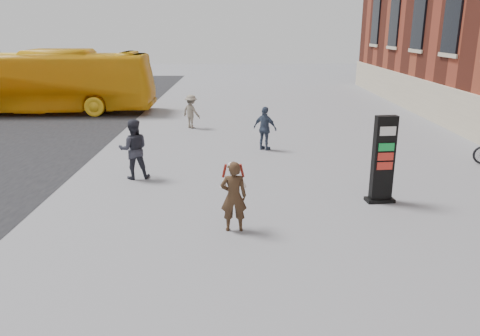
{
  "coord_description": "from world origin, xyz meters",
  "views": [
    {
      "loc": [
        0.09,
        -9.46,
        4.34
      ],
      "look_at": [
        0.11,
        1.15,
        1.15
      ],
      "focal_mm": 35.0,
      "sensor_mm": 36.0,
      "label": 1
    }
  ],
  "objects_px": {
    "woman": "(234,195)",
    "pedestrian_b": "(191,112)",
    "pedestrian_a": "(134,149)",
    "info_pylon": "(383,160)",
    "pedestrian_c": "(265,128)",
    "bus": "(39,82)"
  },
  "relations": [
    {
      "from": "bus",
      "to": "pedestrian_c",
      "type": "height_order",
      "value": "bus"
    },
    {
      "from": "info_pylon",
      "to": "pedestrian_c",
      "type": "bearing_deg",
      "value": 110.04
    },
    {
      "from": "woman",
      "to": "info_pylon",
      "type": "bearing_deg",
      "value": -157.51
    },
    {
      "from": "bus",
      "to": "pedestrian_c",
      "type": "bearing_deg",
      "value": -126.22
    },
    {
      "from": "woman",
      "to": "pedestrian_b",
      "type": "height_order",
      "value": "woman"
    },
    {
      "from": "bus",
      "to": "pedestrian_a",
      "type": "bearing_deg",
      "value": -148.51
    },
    {
      "from": "info_pylon",
      "to": "bus",
      "type": "height_order",
      "value": "bus"
    },
    {
      "from": "pedestrian_a",
      "to": "bus",
      "type": "bearing_deg",
      "value": -69.18
    },
    {
      "from": "info_pylon",
      "to": "pedestrian_c",
      "type": "distance_m",
      "value": 6.03
    },
    {
      "from": "info_pylon",
      "to": "bus",
      "type": "distance_m",
      "value": 19.37
    },
    {
      "from": "woman",
      "to": "bus",
      "type": "bearing_deg",
      "value": -58.19
    },
    {
      "from": "woman",
      "to": "bus",
      "type": "distance_m",
      "value": 18.26
    },
    {
      "from": "woman",
      "to": "pedestrian_c",
      "type": "bearing_deg",
      "value": -101.17
    },
    {
      "from": "info_pylon",
      "to": "woman",
      "type": "distance_m",
      "value": 4.18
    },
    {
      "from": "woman",
      "to": "bus",
      "type": "height_order",
      "value": "bus"
    },
    {
      "from": "info_pylon",
      "to": "pedestrian_c",
      "type": "xyz_separation_m",
      "value": [
        -2.7,
        5.38,
        -0.33
      ]
    },
    {
      "from": "info_pylon",
      "to": "woman",
      "type": "relative_size",
      "value": 1.41
    },
    {
      "from": "bus",
      "to": "pedestrian_a",
      "type": "xyz_separation_m",
      "value": [
        7.32,
        -11.28,
        -0.74
      ]
    },
    {
      "from": "woman",
      "to": "pedestrian_a",
      "type": "relative_size",
      "value": 0.89
    },
    {
      "from": "bus",
      "to": "pedestrian_b",
      "type": "height_order",
      "value": "bus"
    },
    {
      "from": "pedestrian_a",
      "to": "pedestrian_c",
      "type": "relative_size",
      "value": 1.12
    },
    {
      "from": "woman",
      "to": "bus",
      "type": "xyz_separation_m",
      "value": [
        -10.32,
        15.05,
        0.82
      ]
    }
  ]
}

